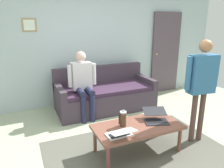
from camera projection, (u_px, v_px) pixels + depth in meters
name	position (u px, v px, depth m)	size (l,w,h in m)	color
ground_plane	(131.00, 149.00, 3.15)	(7.68, 7.68, 0.00)	#A9B392
area_rug	(140.00, 155.00, 3.00)	(2.55, 1.80, 0.01)	#58584E
back_wall	(84.00, 43.00, 4.71)	(7.04, 0.11, 2.70)	#ACBDC4
interior_door	(166.00, 53.00, 5.56)	(0.82, 0.09, 2.05)	#52424D
couch	(105.00, 95.00, 4.57)	(2.04, 0.89, 0.88)	#3E323F
coffee_table	(138.00, 128.00, 2.98)	(1.23, 0.61, 0.41)	brown
laptop_left	(156.00, 118.00, 3.10)	(0.43, 0.45, 0.15)	#28282D
laptop_center	(120.00, 133.00, 2.67)	(0.33, 0.32, 0.13)	silver
french_press	(123.00, 119.00, 2.93)	(0.11, 0.09, 0.24)	#4C3323
person_standing	(202.00, 79.00, 3.10)	(0.56, 0.22, 1.57)	brown
person_seated	(83.00, 81.00, 4.04)	(0.55, 0.51, 1.28)	#232643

